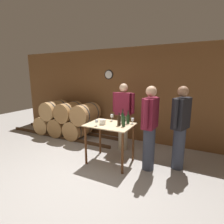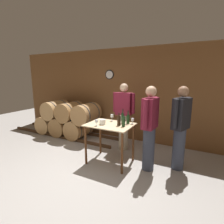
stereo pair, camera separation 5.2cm
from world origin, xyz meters
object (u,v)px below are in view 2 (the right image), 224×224
at_px(wine_bottle_left, 119,121).
at_px(wine_glass_near_center, 112,116).
at_px(wine_bottle_far_left, 123,118).
at_px(ice_bucket, 102,122).
at_px(person_host, 149,127).
at_px(person_visitor_with_scarf, 124,115).
at_px(wine_bottle_center, 128,119).
at_px(person_visitor_bearded, 180,127).
at_px(wine_glass_near_right, 133,120).
at_px(wine_bottle_right, 124,121).
at_px(wine_glass_near_left, 97,121).

relative_size(wine_bottle_left, wine_glass_near_center, 1.77).
relative_size(wine_bottle_far_left, ice_bucket, 2.41).
height_order(wine_bottle_far_left, wine_glass_near_center, wine_bottle_far_left).
relative_size(person_host, person_visitor_with_scarf, 1.00).
xyz_separation_m(wine_bottle_center, person_visitor_bearded, (1.06, 0.19, -0.08)).
relative_size(wine_bottle_far_left, wine_glass_near_right, 2.44).
distance_m(wine_bottle_far_left, wine_bottle_center, 0.12).
distance_m(wine_bottle_right, wine_glass_near_left, 0.56).
distance_m(wine_bottle_center, wine_bottle_right, 0.25).
distance_m(wine_glass_near_left, person_host, 1.09).
bearing_deg(wine_glass_near_right, person_host, -18.57).
bearing_deg(person_host, wine_glass_near_left, -161.79).
relative_size(wine_bottle_far_left, wine_bottle_left, 1.13).
bearing_deg(wine_bottle_far_left, wine_glass_near_center, 170.89).
xyz_separation_m(wine_bottle_far_left, wine_bottle_left, (0.01, -0.22, -0.01)).
relative_size(wine_bottle_left, person_visitor_bearded, 0.16).
bearing_deg(person_host, wine_glass_near_right, 161.43).
height_order(wine_bottle_left, ice_bucket, wine_bottle_left).
xyz_separation_m(wine_bottle_right, wine_glass_near_center, (-0.41, 0.28, 0.01)).
relative_size(wine_glass_near_center, ice_bucket, 1.21).
xyz_separation_m(wine_glass_near_center, person_visitor_bearded, (1.47, 0.15, -0.09)).
bearing_deg(wine_bottle_far_left, person_host, -10.04).
relative_size(wine_bottle_right, person_visitor_with_scarf, 0.16).
bearing_deg(ice_bucket, wine_bottle_left, 13.41).
bearing_deg(wine_bottle_far_left, wine_bottle_left, -87.14).
distance_m(wine_bottle_far_left, wine_bottle_left, 0.22).
height_order(wine_bottle_right, wine_glass_near_left, wine_bottle_right).
height_order(wine_glass_near_left, person_visitor_bearded, person_visitor_bearded).
bearing_deg(wine_glass_near_right, wine_bottle_far_left, -173.04).
bearing_deg(wine_glass_near_right, person_visitor_with_scarf, 129.29).
bearing_deg(person_host, person_visitor_with_scarf, 141.35).
bearing_deg(wine_bottle_left, person_visitor_with_scarf, 107.04).
height_order(wine_bottle_far_left, person_visitor_bearded, person_visitor_bearded).
bearing_deg(ice_bucket, wine_bottle_far_left, 41.59).
distance_m(wine_glass_near_right, person_visitor_with_scarf, 0.72).
bearing_deg(wine_bottle_far_left, ice_bucket, -138.41).
bearing_deg(wine_bottle_right, wine_glass_near_right, 69.45).
distance_m(wine_bottle_left, wine_glass_near_center, 0.40).
distance_m(wine_glass_near_center, wine_glass_near_right, 0.51).
bearing_deg(wine_glass_near_center, person_visitor_with_scarf, 83.95).
bearing_deg(wine_glass_near_center, person_host, -9.75).
bearing_deg(wine_bottle_right, wine_glass_near_center, 145.93).
relative_size(wine_bottle_right, wine_glass_near_center, 1.75).
height_order(wine_bottle_center, person_visitor_with_scarf, person_visitor_with_scarf).
bearing_deg(person_visitor_bearded, wine_glass_near_center, -174.00).
xyz_separation_m(wine_bottle_left, person_visitor_with_scarf, (-0.25, 0.80, -0.08)).
bearing_deg(wine_glass_near_right, wine_glass_near_center, 177.78).
bearing_deg(wine_bottle_left, wine_glass_near_center, 138.78).
height_order(ice_bucket, person_visitor_with_scarf, person_visitor_with_scarf).
distance_m(wine_bottle_center, wine_glass_near_left, 0.69).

